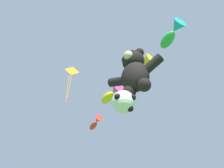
{
  "coord_description": "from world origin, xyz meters",
  "views": [
    {
      "loc": [
        4.38,
        1.24,
        1.14
      ],
      "look_at": [
        1.53,
        5.45,
        6.84
      ],
      "focal_mm": 35.0,
      "sensor_mm": 36.0,
      "label": 1
    }
  ],
  "objects_px": {
    "fish_kite_emerald": "(172,33)",
    "fish_kite_goldfin": "(111,94)",
    "teddy_bear_kite": "(134,72)",
    "soccer_ball_kite": "(124,102)",
    "fish_kite_crimson": "(95,123)",
    "diamond_kite": "(71,75)",
    "fish_kite_cobalt": "(140,67)"
  },
  "relations": [
    {
      "from": "fish_kite_cobalt",
      "to": "teddy_bear_kite",
      "type": "bearing_deg",
      "value": -74.82
    },
    {
      "from": "diamond_kite",
      "to": "soccer_ball_kite",
      "type": "bearing_deg",
      "value": -7.73
    },
    {
      "from": "fish_kite_cobalt",
      "to": "fish_kite_emerald",
      "type": "bearing_deg",
      "value": -24.99
    },
    {
      "from": "fish_kite_goldfin",
      "to": "diamond_kite",
      "type": "bearing_deg",
      "value": -112.11
    },
    {
      "from": "fish_kite_emerald",
      "to": "teddy_bear_kite",
      "type": "bearing_deg",
      "value": -150.23
    },
    {
      "from": "soccer_ball_kite",
      "to": "fish_kite_goldfin",
      "type": "bearing_deg",
      "value": 130.24
    },
    {
      "from": "soccer_ball_kite",
      "to": "fish_kite_emerald",
      "type": "relative_size",
      "value": 0.55
    },
    {
      "from": "soccer_ball_kite",
      "to": "teddy_bear_kite",
      "type": "bearing_deg",
      "value": 9.89
    },
    {
      "from": "soccer_ball_kite",
      "to": "diamond_kite",
      "type": "xyz_separation_m",
      "value": [
        -3.62,
        0.49,
        4.38
      ]
    },
    {
      "from": "teddy_bear_kite",
      "to": "fish_kite_cobalt",
      "type": "height_order",
      "value": "fish_kite_cobalt"
    },
    {
      "from": "soccer_ball_kite",
      "to": "diamond_kite",
      "type": "bearing_deg",
      "value": 172.27
    },
    {
      "from": "teddy_bear_kite",
      "to": "soccer_ball_kite",
      "type": "relative_size",
      "value": 2.73
    },
    {
      "from": "soccer_ball_kite",
      "to": "fish_kite_emerald",
      "type": "height_order",
      "value": "fish_kite_emerald"
    },
    {
      "from": "soccer_ball_kite",
      "to": "fish_kite_cobalt",
      "type": "relative_size",
      "value": 0.48
    },
    {
      "from": "teddy_bear_kite",
      "to": "soccer_ball_kite",
      "type": "bearing_deg",
      "value": -170.11
    },
    {
      "from": "fish_kite_cobalt",
      "to": "diamond_kite",
      "type": "height_order",
      "value": "diamond_kite"
    },
    {
      "from": "fish_kite_crimson",
      "to": "diamond_kite",
      "type": "distance_m",
      "value": 4.08
    },
    {
      "from": "fish_kite_emerald",
      "to": "fish_kite_crimson",
      "type": "distance_m",
      "value": 7.77
    },
    {
      "from": "teddy_bear_kite",
      "to": "fish_kite_goldfin",
      "type": "height_order",
      "value": "fish_kite_goldfin"
    },
    {
      "from": "fish_kite_crimson",
      "to": "fish_kite_emerald",
      "type": "bearing_deg",
      "value": -25.21
    },
    {
      "from": "teddy_bear_kite",
      "to": "soccer_ball_kite",
      "type": "height_order",
      "value": "teddy_bear_kite"
    },
    {
      "from": "fish_kite_emerald",
      "to": "fish_kite_goldfin",
      "type": "relative_size",
      "value": 0.88
    },
    {
      "from": "fish_kite_emerald",
      "to": "soccer_ball_kite",
      "type": "bearing_deg",
      "value": -154.26
    },
    {
      "from": "teddy_bear_kite",
      "to": "fish_kite_crimson",
      "type": "bearing_deg",
      "value": 140.97
    },
    {
      "from": "diamond_kite",
      "to": "fish_kite_goldfin",
      "type": "bearing_deg",
      "value": 67.89
    },
    {
      "from": "teddy_bear_kite",
      "to": "fish_kite_emerald",
      "type": "height_order",
      "value": "fish_kite_emerald"
    },
    {
      "from": "fish_kite_goldfin",
      "to": "teddy_bear_kite",
      "type": "bearing_deg",
      "value": -43.84
    },
    {
      "from": "fish_kite_emerald",
      "to": "fish_kite_crimson",
      "type": "bearing_deg",
      "value": 154.79
    },
    {
      "from": "teddy_bear_kite",
      "to": "diamond_kite",
      "type": "xyz_separation_m",
      "value": [
        -4.13,
        0.4,
        2.98
      ]
    },
    {
      "from": "fish_kite_cobalt",
      "to": "fish_kite_crimson",
      "type": "relative_size",
      "value": 1.26
    },
    {
      "from": "teddy_bear_kite",
      "to": "fish_kite_cobalt",
      "type": "bearing_deg",
      "value": 105.18
    },
    {
      "from": "fish_kite_emerald",
      "to": "fish_kite_cobalt",
      "type": "relative_size",
      "value": 0.87
    }
  ]
}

